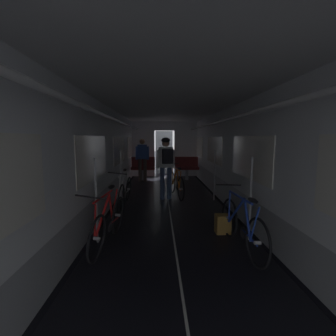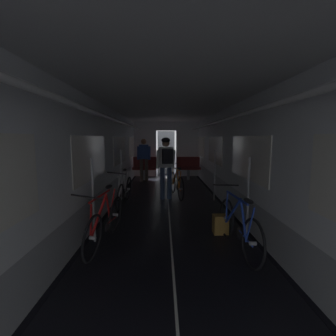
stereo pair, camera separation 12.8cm
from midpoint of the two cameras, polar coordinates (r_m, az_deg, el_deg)
train_car_shell at (r=5.32m, az=-0.19°, el=6.99°), size 3.14×12.34×2.57m
bench_seat_far_left at (r=9.89m, az=-6.33°, el=0.44°), size 0.98×0.51×0.95m
bench_seat_far_right at (r=9.92m, az=4.10°, el=0.49°), size 0.98×0.51×0.95m
bicycle_white at (r=6.15m, az=-10.90°, el=-5.47°), size 0.44×1.69×0.95m
bicycle_red at (r=4.03m, az=-14.92°, el=-12.37°), size 0.49×1.69×0.95m
bicycle_blue at (r=3.90m, az=16.21°, el=-13.04°), size 0.44×1.69×0.94m
person_cyclist_aisle at (r=6.64m, az=-1.03°, el=1.60°), size 0.56×0.46×1.73m
bicycle_orange_in_aisle at (r=7.02m, az=1.48°, el=-3.78°), size 0.48×1.67×0.94m
person_standing_near_bench at (r=9.47m, az=-6.51°, el=2.63°), size 0.53×0.23×1.69m
backpack_on_floor at (r=4.53m, az=12.12°, el=-12.90°), size 0.27×0.21×0.34m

